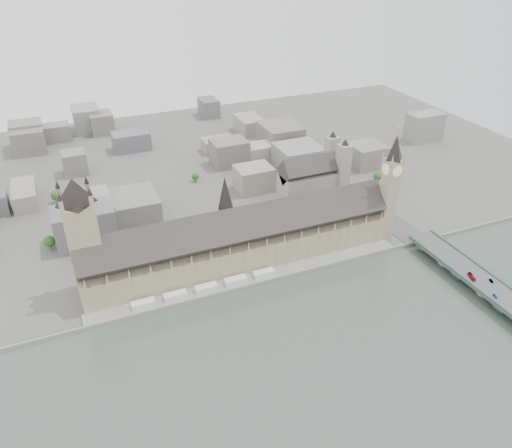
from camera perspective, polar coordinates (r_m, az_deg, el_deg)
name	(u,v)px	position (r m, az deg, el deg)	size (l,w,h in m)	color
ground	(249,275)	(418.06, -0.76, -5.86)	(900.00, 900.00, 0.00)	#595651
river_thames	(358,434)	(314.99, 11.60, -22.47)	(600.00, 600.00, 0.00)	#3F4A40
embankment_wall	(256,284)	(406.09, 0.05, -6.85)	(600.00, 1.50, 3.00)	gray
river_terrace	(253,279)	(411.90, -0.36, -6.32)	(270.00, 15.00, 2.00)	gray
terrace_tents	(206,288)	(400.09, -5.73, -7.25)	(118.00, 7.00, 4.00)	silver
palace_of_westminster	(240,240)	(420.28, -1.79, -1.89)	(265.00, 40.73, 55.44)	tan
elizabeth_tower	(391,180)	(455.90, 15.13, 4.83)	(17.00, 17.00, 107.50)	tan
victoria_tower	(83,234)	(389.26, -19.21, -1.06)	(30.00, 30.00, 100.00)	tan
central_tower	(225,203)	(404.64, -3.52, 2.46)	(13.00, 13.00, 48.00)	tan
westminster_bridge	(478,283)	(438.41, 24.07, -6.20)	(25.00, 325.00, 10.25)	#474749
westminster_abbey	(314,180)	(520.75, 6.63, 5.03)	(68.00, 36.00, 64.00)	gray
city_skyline_inland	(173,150)	(615.07, -9.51, 8.32)	(720.00, 360.00, 38.00)	gray
park_trees	(215,235)	(457.89, -4.76, -1.25)	(110.00, 30.00, 15.00)	#1B4B1A
red_bus_north	(472,276)	(432.29, 23.42, -5.53)	(2.32, 9.91, 2.76)	maroon
car_blue	(495,296)	(419.38, 25.68, -7.43)	(1.89, 4.70, 1.60)	#1826A0
car_silver	(491,281)	(434.88, 25.30, -5.89)	(1.55, 4.44, 1.46)	gray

